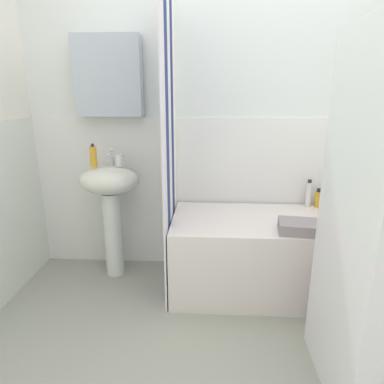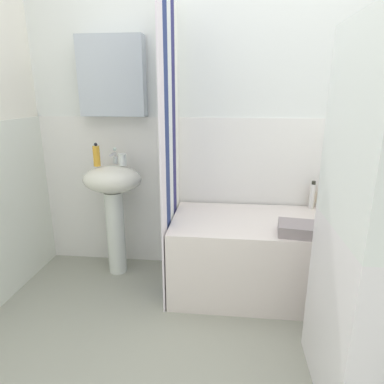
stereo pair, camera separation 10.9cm
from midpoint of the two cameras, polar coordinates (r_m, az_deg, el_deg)
wall_back_tiled at (r=2.59m, az=4.46°, el=11.19°), size 3.60×0.18×2.40m
sink at (r=2.58m, az=-14.82°, el=-0.87°), size 0.44×0.34×0.86m
faucet at (r=2.59m, az=-14.74°, el=5.81°), size 0.03×0.12×0.12m
soap_dispenser at (r=2.54m, az=-17.59°, el=5.74°), size 0.05×0.05×0.17m
toothbrush_cup at (r=2.53m, az=-13.38°, el=5.25°), size 0.06×0.06×0.08m
bathtub at (r=2.49m, az=12.48°, el=-10.31°), size 1.44×0.67×0.54m
shower_curtain at (r=2.25m, az=-5.21°, el=6.81°), size 0.01×0.67×2.00m
conditioner_bottle at (r=2.77m, az=24.81°, el=-0.93°), size 0.05×0.05×0.17m
lotion_bottle at (r=2.74m, az=22.39°, el=-0.77°), size 0.05×0.05×0.17m
shampoo_bottle at (r=2.70m, az=19.60°, el=-1.06°), size 0.06×0.06×0.15m
body_wash_bottle at (r=2.68m, az=18.07°, el=-0.32°), size 0.04×0.04×0.21m
towel_folded at (r=2.19m, az=16.91°, el=-5.74°), size 0.31×0.23×0.07m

